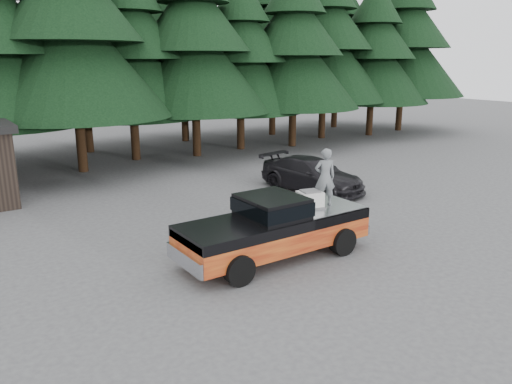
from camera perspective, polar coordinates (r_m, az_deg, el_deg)
ground at (r=15.35m, az=-0.08°, el=-6.95°), size 120.00×120.00×0.00m
pickup_truck at (r=14.75m, az=2.10°, el=-5.12°), size 6.00×2.04×1.33m
truck_cab at (r=14.39m, az=1.82°, el=-1.61°), size 1.66×1.90×0.59m
air_compressor at (r=15.26m, az=6.18°, el=-0.93°), size 0.80×0.71×0.48m
man_on_bed at (r=15.41m, az=7.88°, el=1.69°), size 0.77×0.66×1.79m
parked_car at (r=22.40m, az=6.42°, el=2.01°), size 2.91×5.35×1.47m
treeline at (r=30.21m, az=-19.17°, el=18.00°), size 60.15×16.05×17.50m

